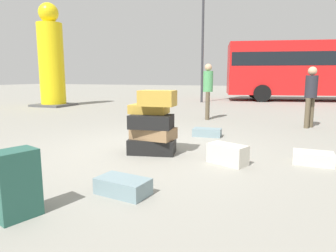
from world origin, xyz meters
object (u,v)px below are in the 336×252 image
(person_bearded_onlooker, at_px, (208,86))
(lamp_post, at_px, (203,30))
(suitcase_teal_right_side, at_px, (16,184))
(suitcase_slate_foreground_far, at_px, (207,132))
(suitcase_cream_behind_tower, at_px, (313,158))
(suitcase_tower, at_px, (153,126))
(parked_bus, at_px, (321,67))
(suitcase_cream_white_trunk, at_px, (227,154))
(person_tourist_with_camera, at_px, (311,92))
(yellow_dummy_statue, at_px, (51,61))
(suitcase_slate_left_side, at_px, (123,186))

(person_bearded_onlooker, relative_size, lamp_post, 0.31)
(suitcase_teal_right_side, relative_size, suitcase_slate_foreground_far, 1.06)
(suitcase_cream_behind_tower, relative_size, suitcase_slate_foreground_far, 0.94)
(suitcase_slate_foreground_far, bearing_deg, person_bearded_onlooker, 99.34)
(suitcase_tower, height_order, lamp_post, lamp_post)
(suitcase_tower, distance_m, suitcase_cream_behind_tower, 2.59)
(suitcase_teal_right_side, bearing_deg, parked_bus, 94.81)
(suitcase_cream_behind_tower, xyz_separation_m, person_bearded_onlooker, (-2.59, 4.23, 0.93))
(suitcase_cream_white_trunk, relative_size, suitcase_cream_behind_tower, 1.02)
(suitcase_slate_foreground_far, distance_m, person_tourist_with_camera, 3.14)
(person_bearded_onlooker, distance_m, person_tourist_with_camera, 2.90)
(suitcase_slate_foreground_far, bearing_deg, yellow_dummy_statue, 147.62)
(suitcase_tower, bearing_deg, suitcase_slate_left_side, -77.78)
(suitcase_cream_white_trunk, distance_m, lamp_post, 11.77)
(suitcase_teal_right_side, xyz_separation_m, person_bearded_onlooker, (0.24, 7.13, 0.70))
(suitcase_slate_left_side, distance_m, yellow_dummy_statue, 11.55)
(suitcase_slate_left_side, bearing_deg, suitcase_tower, 111.68)
(suitcase_teal_right_side, relative_size, person_bearded_onlooker, 0.38)
(suitcase_cream_behind_tower, bearing_deg, lamp_post, 115.40)
(suitcase_teal_right_side, height_order, yellow_dummy_statue, yellow_dummy_statue)
(suitcase_teal_right_side, height_order, suitcase_cream_behind_tower, suitcase_teal_right_side)
(suitcase_tower, relative_size, suitcase_cream_white_trunk, 1.87)
(suitcase_tower, bearing_deg, person_tourist_with_camera, 53.98)
(person_bearded_onlooker, height_order, yellow_dummy_statue, yellow_dummy_statue)
(suitcase_teal_right_side, bearing_deg, suitcase_cream_behind_tower, 65.60)
(suitcase_slate_left_side, xyz_separation_m, yellow_dummy_statue, (-7.94, 8.17, 1.91))
(suitcase_cream_behind_tower, bearing_deg, suitcase_slate_foreground_far, 145.18)
(person_tourist_with_camera, height_order, yellow_dummy_statue, yellow_dummy_statue)
(suitcase_tower, distance_m, suitcase_cream_white_trunk, 1.37)
(suitcase_slate_left_side, height_order, suitcase_slate_foreground_far, suitcase_slate_left_side)
(suitcase_cream_white_trunk, distance_m, suitcase_slate_foreground_far, 2.15)
(suitcase_cream_white_trunk, height_order, suitcase_slate_left_side, suitcase_cream_white_trunk)
(yellow_dummy_statue, relative_size, lamp_post, 0.81)
(person_tourist_with_camera, height_order, lamp_post, lamp_post)
(suitcase_tower, distance_m, suitcase_teal_right_side, 2.66)
(suitcase_tower, distance_m, suitcase_slate_foreground_far, 1.94)
(suitcase_teal_right_side, xyz_separation_m, parked_bus, (4.42, 16.43, 1.51))
(person_tourist_with_camera, xyz_separation_m, lamp_post, (-4.50, 6.79, 2.72))
(suitcase_teal_right_side, xyz_separation_m, suitcase_slate_foreground_far, (0.83, 4.46, -0.24))
(person_tourist_with_camera, bearing_deg, suitcase_slate_left_side, 8.93)
(suitcase_cream_white_trunk, xyz_separation_m, suitcase_cream_behind_tower, (1.23, 0.45, -0.06))
(suitcase_cream_white_trunk, bearing_deg, person_bearded_onlooker, 130.77)
(suitcase_slate_left_side, relative_size, suitcase_cream_behind_tower, 1.04)
(suitcase_tower, height_order, suitcase_teal_right_side, suitcase_tower)
(suitcase_tower, height_order, person_bearded_onlooker, person_bearded_onlooker)
(parked_bus, bearing_deg, person_tourist_with_camera, -109.30)
(suitcase_tower, bearing_deg, suitcase_teal_right_side, -95.98)
(person_tourist_with_camera, distance_m, lamp_post, 8.58)
(suitcase_slate_foreground_far, height_order, lamp_post, lamp_post)
(suitcase_tower, xyz_separation_m, suitcase_slate_left_side, (0.39, -1.81, -0.39))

